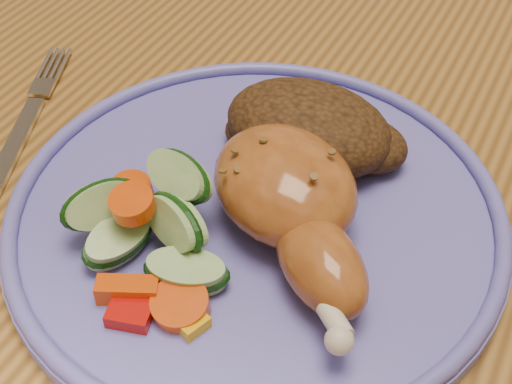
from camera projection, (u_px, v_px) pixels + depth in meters
dining_table at (381, 214)px, 0.57m from camera, size 0.90×1.40×0.75m
chair_far at (508, 28)px, 1.08m from camera, size 0.42×0.42×0.91m
plate at (256, 216)px, 0.44m from camera, size 0.31×0.31×0.01m
plate_rim at (256, 204)px, 0.43m from camera, size 0.30×0.30×0.01m
chicken_leg at (293, 202)px, 0.41m from camera, size 0.14×0.15×0.05m
rice_pilaf at (312, 130)px, 0.46m from camera, size 0.12×0.08×0.05m
vegetable_pile at (151, 230)px, 0.40m from camera, size 0.12×0.12×0.05m
fork at (24, 125)px, 0.51m from camera, size 0.07×0.15×0.00m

